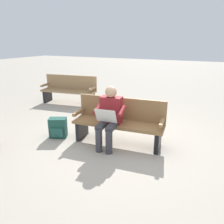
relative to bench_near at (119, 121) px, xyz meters
name	(u,v)px	position (x,y,z in m)	size (l,w,h in m)	color
ground_plane	(118,143)	(-0.01, 0.07, -0.46)	(40.00, 40.00, 0.00)	#A89E8E
bench_near	(119,121)	(0.00, 0.00, 0.00)	(1.84, 0.66, 0.90)	olive
person_seated	(109,116)	(0.10, 0.24, 0.17)	(0.60, 0.60, 1.18)	maroon
backpack	(58,128)	(1.26, 0.36, -0.25)	(0.42, 0.36, 0.42)	#1E4C42
bench_far	(69,89)	(2.65, -1.95, 0.00)	(1.85, 0.74, 0.90)	#9E7A51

